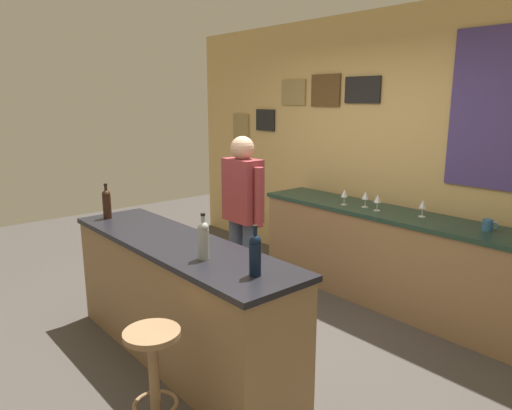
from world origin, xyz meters
TOP-DOWN VIEW (x-y plane):
  - ground_plane at (0.00, 0.00)m, footprint 10.00×10.00m
  - back_wall at (0.01, 2.03)m, footprint 6.00×0.09m
  - bar_counter at (0.00, -0.40)m, footprint 2.30×0.60m
  - side_counter at (0.40, 1.65)m, footprint 2.76×0.56m
  - bartender at (-0.32, 0.49)m, footprint 0.52×0.21m
  - bar_stool at (0.69, -0.99)m, footprint 0.32×0.32m
  - wine_bottle_a at (-0.98, -0.49)m, footprint 0.07×0.07m
  - wine_bottle_b at (0.45, -0.47)m, footprint 0.07×0.07m
  - wine_bottle_c at (0.89, -0.40)m, footprint 0.07×0.07m
  - wine_glass_a at (-0.04, 1.56)m, footprint 0.07×0.07m
  - wine_glass_b at (0.16, 1.63)m, footprint 0.07×0.07m
  - wine_glass_c at (0.33, 1.59)m, footprint 0.07×0.07m
  - wine_glass_d at (0.73, 1.70)m, footprint 0.07×0.07m
  - coffee_mug at (1.32, 1.68)m, footprint 0.12×0.08m

SIDE VIEW (x-z plane):
  - ground_plane at x=0.00m, z-range 0.00..0.00m
  - side_counter at x=0.40m, z-range 0.00..0.90m
  - bar_stool at x=0.69m, z-range 0.12..0.80m
  - bar_counter at x=0.00m, z-range 0.00..0.92m
  - bartender at x=-0.32m, z-range 0.13..1.75m
  - coffee_mug at x=1.32m, z-range 0.90..1.00m
  - wine_glass_a at x=-0.04m, z-range 0.93..1.09m
  - wine_glass_b at x=0.16m, z-range 0.93..1.09m
  - wine_glass_c at x=0.33m, z-range 0.93..1.09m
  - wine_glass_d at x=0.73m, z-range 0.93..1.09m
  - wine_bottle_a at x=-0.98m, z-range 0.90..1.21m
  - wine_bottle_b at x=0.45m, z-range 0.90..1.21m
  - wine_bottle_c at x=0.89m, z-range 0.90..1.21m
  - back_wall at x=0.01m, z-range 0.02..2.82m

